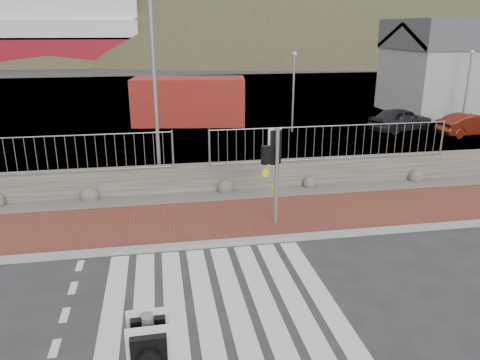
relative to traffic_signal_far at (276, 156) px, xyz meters
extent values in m
plane|color=#28282B|center=(-2.04, -4.00, -2.00)|extent=(220.00, 220.00, 0.00)
cube|color=brown|center=(-2.04, 0.50, -1.96)|extent=(40.00, 3.00, 0.08)
cube|color=gray|center=(-2.04, -1.00, -1.95)|extent=(40.00, 0.25, 0.12)
cube|color=silver|center=(-4.14, -4.00, -2.00)|extent=(0.42, 5.60, 0.01)
cube|color=silver|center=(-3.54, -4.00, -2.00)|extent=(0.42, 5.60, 0.01)
cube|color=silver|center=(-2.94, -4.00, -2.00)|extent=(0.42, 5.60, 0.01)
cube|color=silver|center=(-2.34, -4.00, -2.00)|extent=(0.42, 5.60, 0.01)
cube|color=silver|center=(-1.74, -4.00, -2.00)|extent=(0.42, 5.60, 0.01)
cube|color=silver|center=(-1.14, -4.00, -2.00)|extent=(0.42, 5.60, 0.01)
cube|color=silver|center=(-0.54, -4.00, -2.00)|extent=(0.42, 5.60, 0.01)
cube|color=silver|center=(0.06, -4.00, -2.00)|extent=(0.42, 5.60, 0.01)
cube|color=#59544C|center=(-2.04, 2.50, -1.97)|extent=(40.00, 1.50, 0.06)
cube|color=#4D473F|center=(-2.04, 3.30, -1.55)|extent=(40.00, 0.60, 0.90)
cylinder|color=gray|center=(-6.84, 3.15, 0.10)|extent=(8.40, 0.04, 0.04)
cylinder|color=gray|center=(-2.64, 3.15, -0.50)|extent=(0.07, 0.07, 1.20)
cylinder|color=gray|center=(2.76, 3.15, 0.10)|extent=(8.40, 0.04, 0.04)
cylinder|color=gray|center=(-1.44, 3.15, -0.50)|extent=(0.07, 0.07, 1.20)
cylinder|color=gray|center=(6.96, 3.15, -0.50)|extent=(0.07, 0.07, 1.20)
cube|color=#4C4C4F|center=(-2.04, 23.90, -2.00)|extent=(120.00, 40.00, 0.50)
cube|color=#3F4C54|center=(-2.04, 58.90, -2.00)|extent=(220.00, 50.00, 0.05)
cube|color=silver|center=(-20.04, 63.90, 7.00)|extent=(30.00, 12.00, 6.00)
ellipsoid|color=#30321E|center=(-17.04, 83.90, -22.00)|extent=(106.40, 68.40, 76.00)
ellipsoid|color=#30321E|center=(27.96, 83.90, -28.00)|extent=(140.00, 90.00, 100.00)
cylinder|color=gray|center=(0.04, 0.01, -0.62)|extent=(0.11, 0.11, 2.77)
cube|color=#D4C10C|center=(0.04, 0.01, -0.97)|extent=(0.16, 0.11, 0.22)
cube|color=black|center=(0.04, 0.01, 0.22)|extent=(0.45, 0.34, 1.04)
sphere|color=#0CE53F|center=(0.04, 0.01, -0.08)|extent=(0.15, 0.15, 0.15)
cube|color=black|center=(-0.30, -0.09, 0.07)|extent=(0.25, 0.21, 0.49)
cylinder|color=gray|center=(-3.10, 4.10, 1.79)|extent=(0.13, 0.13, 7.58)
cube|color=#9C2D11|center=(-1.24, 15.01, -0.70)|extent=(6.56, 3.49, 2.60)
imported|color=black|center=(9.70, 11.04, -1.38)|extent=(3.95, 2.52, 1.25)
imported|color=#5B160D|center=(12.66, 9.42, -1.45)|extent=(3.47, 1.50, 1.11)
camera|label=1|loc=(-3.06, -11.73, 3.29)|focal=35.00mm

